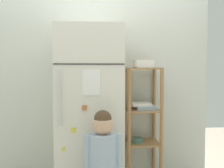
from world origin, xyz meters
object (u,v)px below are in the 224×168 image
refrigerator (90,114)px  pantry_shelf_unit (142,118)px  child_standing (103,157)px  fruit_bin (144,64)px

refrigerator → pantry_shelf_unit: bearing=14.5°
child_standing → pantry_shelf_unit: bearing=54.5°
refrigerator → fruit_bin: size_ratio=9.15×
refrigerator → pantry_shelf_unit: size_ratio=1.30×
pantry_shelf_unit → fruit_bin: (0.01, -0.02, 0.56)m
fruit_bin → pantry_shelf_unit: bearing=121.5°
refrigerator → child_standing: bearing=-77.1°
refrigerator → child_standing: size_ratio=1.76×
refrigerator → fruit_bin: (0.55, 0.12, 0.49)m
child_standing → fruit_bin: bearing=53.0°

